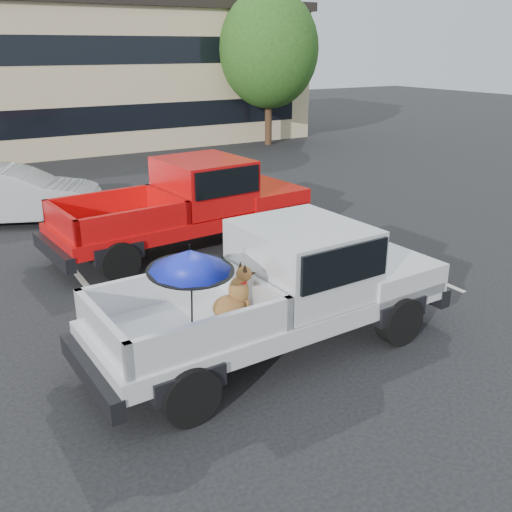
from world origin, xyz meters
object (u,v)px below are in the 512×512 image
object	(u,v)px
red_pickup	(197,199)
silver_sedan	(12,195)
silver_pickup	(289,281)
tree_right	(269,50)
tree_back	(141,45)

from	to	relation	value
red_pickup	silver_sedan	world-z (taller)	red_pickup
silver_pickup	silver_sedan	xyz separation A→B (m)	(-2.48, 9.07, -0.32)
tree_right	silver_pickup	bearing A→B (deg)	-121.16
silver_pickup	red_pickup	world-z (taller)	silver_pickup
silver_pickup	silver_sedan	distance (m)	9.41
tree_right	red_pickup	distance (m)	14.96
tree_right	tree_back	xyz separation A→B (m)	(-3.00, 8.00, 0.20)
red_pickup	silver_sedan	xyz separation A→B (m)	(-3.33, 4.10, -0.35)
tree_back	silver_pickup	bearing A→B (deg)	-105.85
silver_sedan	silver_pickup	bearing A→B (deg)	-142.03
silver_pickup	tree_back	bearing A→B (deg)	71.59
tree_right	tree_back	bearing A→B (deg)	110.56
tree_right	silver_pickup	world-z (taller)	tree_right
silver_pickup	red_pickup	distance (m)	5.05
silver_pickup	silver_sedan	world-z (taller)	silver_pickup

